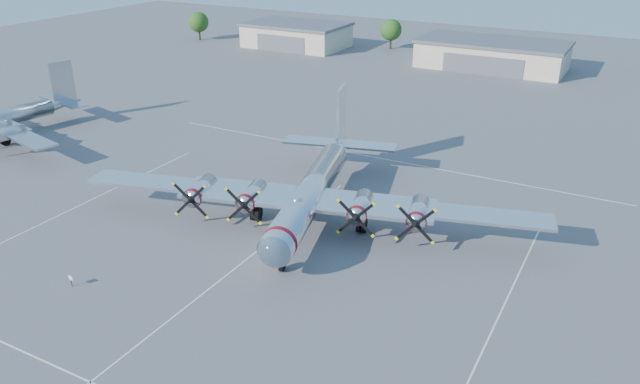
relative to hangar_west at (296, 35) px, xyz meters
The scene contains 9 objects.
ground 93.54m from the hangar_west, 61.23° to the right, with size 260.00×260.00×0.00m, color #5F5F61.
parking_lines 95.08m from the hangar_west, 61.74° to the right, with size 60.00×50.08×0.01m.
hangar_west is the anchor object (origin of this frame).
hangar_center 45.00m from the hangar_west, ahead, with size 28.60×14.60×5.40m.
tree_far_west 25.36m from the hangar_west, behind, with size 4.80×4.80×6.64m.
tree_west 21.61m from the hangar_west, 21.89° to the left, with size 4.80×4.80×6.64m.
main_bomber_b29 88.52m from the hangar_west, 58.60° to the right, with size 45.79×31.32×10.13m, color white, non-canonical shape.
bomber_west 74.13m from the hangar_west, 93.04° to the right, with size 33.37×23.63×8.82m, color silver, non-canonical shape.
info_placard 102.45m from the hangar_west, 70.17° to the right, with size 0.53×0.12×1.01m.
Camera 1 is at (28.77, -43.30, 28.38)m, focal length 35.00 mm.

